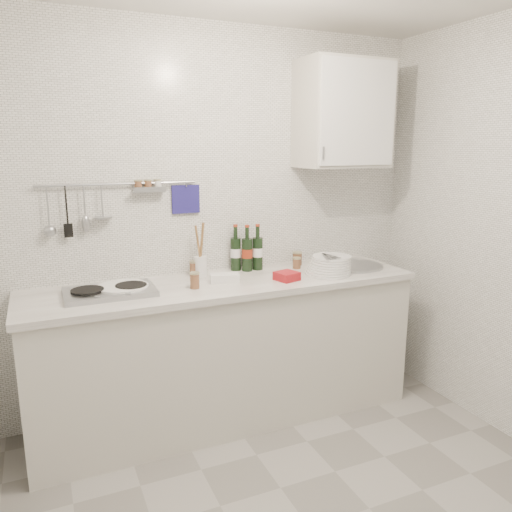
{
  "coord_description": "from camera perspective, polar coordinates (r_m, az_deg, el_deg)",
  "views": [
    {
      "loc": [
        -1.03,
        -1.72,
        1.75
      ],
      "look_at": [
        0.12,
        0.9,
        1.11
      ],
      "focal_mm": 35.0,
      "sensor_mm": 36.0,
      "label": 1
    }
  ],
  "objects": [
    {
      "name": "back_wall",
      "position": [
        3.32,
        -5.37,
        3.88
      ],
      "size": [
        3.0,
        0.02,
        2.5
      ],
      "primitive_type": "cube",
      "color": "silver",
      "rests_on": "floor"
    },
    {
      "name": "counter",
      "position": [
        3.28,
        -3.28,
        -11.09
      ],
      "size": [
        2.44,
        0.64,
        0.96
      ],
      "color": "beige",
      "rests_on": "floor"
    },
    {
      "name": "wall_rail",
      "position": [
        3.13,
        -15.69,
        6.19
      ],
      "size": [
        0.98,
        0.09,
        0.34
      ],
      "color": "#93969B",
      "rests_on": "back_wall"
    },
    {
      "name": "wall_cabinet",
      "position": [
        3.52,
        9.95,
        15.65
      ],
      "size": [
        0.6,
        0.38,
        0.7
      ],
      "color": "beige",
      "rests_on": "back_wall"
    },
    {
      "name": "plate_stack_hob",
      "position": [
        2.97,
        -15.11,
        -3.66
      ],
      "size": [
        0.31,
        0.31,
        0.04
      ],
      "rotation": [
        0.0,
        0.0,
        -0.18
      ],
      "color": "teal",
      "rests_on": "counter"
    },
    {
      "name": "plate_stack_sink",
      "position": [
        3.32,
        8.42,
        -1.07
      ],
      "size": [
        0.32,
        0.31,
        0.12
      ],
      "rotation": [
        0.0,
        0.0,
        -0.07
      ],
      "color": "white",
      "rests_on": "counter"
    },
    {
      "name": "wine_bottles",
      "position": [
        3.35,
        -1.06,
        0.96
      ],
      "size": [
        0.22,
        0.12,
        0.31
      ],
      "rotation": [
        0.0,
        0.0,
        -0.28
      ],
      "color": "black",
      "rests_on": "counter"
    },
    {
      "name": "butter_dish",
      "position": [
        3.09,
        -3.61,
        -2.52
      ],
      "size": [
        0.19,
        0.13,
        0.05
      ],
      "primitive_type": "cube",
      "rotation": [
        0.0,
        0.0,
        -0.27
      ],
      "color": "white",
      "rests_on": "counter"
    },
    {
      "name": "strawberry_punnet",
      "position": [
        3.13,
        3.54,
        -2.3
      ],
      "size": [
        0.16,
        0.16,
        0.05
      ],
      "primitive_type": "cube",
      "rotation": [
        0.0,
        0.0,
        0.28
      ],
      "color": "#AB1324",
      "rests_on": "counter"
    },
    {
      "name": "utensil_crock",
      "position": [
        3.23,
        -6.34,
        -0.86
      ],
      "size": [
        0.08,
        0.08,
        0.35
      ],
      "rotation": [
        0.0,
        0.0,
        0.29
      ],
      "color": "white",
      "rests_on": "counter"
    },
    {
      "name": "jar_a",
      "position": [
        3.25,
        -7.04,
        -1.41
      ],
      "size": [
        0.07,
        0.07,
        0.1
      ],
      "rotation": [
        0.0,
        0.0,
        -0.15
      ],
      "color": "brown",
      "rests_on": "counter"
    },
    {
      "name": "jar_b",
      "position": [
        3.53,
        4.73,
        -0.26
      ],
      "size": [
        0.07,
        0.07,
        0.09
      ],
      "rotation": [
        0.0,
        0.0,
        0.34
      ],
      "color": "brown",
      "rests_on": "counter"
    },
    {
      "name": "jar_c",
      "position": [
        3.43,
        4.67,
        -0.78
      ],
      "size": [
        0.06,
        0.06,
        0.08
      ],
      "rotation": [
        0.0,
        0.0,
        0.05
      ],
      "color": "brown",
      "rests_on": "counter"
    },
    {
      "name": "jar_d",
      "position": [
        2.96,
        -7.02,
        -2.77
      ],
      "size": [
        0.06,
        0.06,
        0.1
      ],
      "rotation": [
        0.0,
        0.0,
        0.14
      ],
      "color": "brown",
      "rests_on": "counter"
    }
  ]
}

